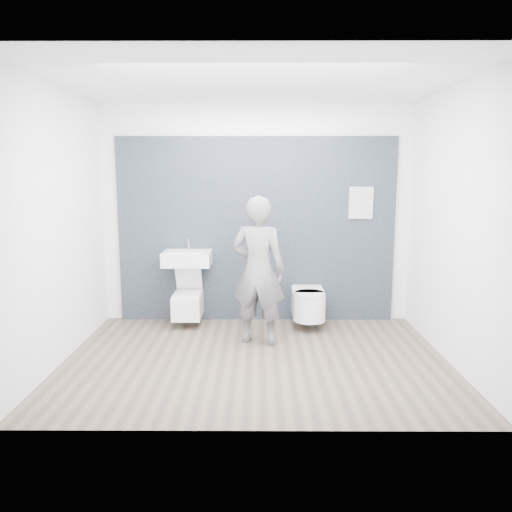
{
  "coord_description": "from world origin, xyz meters",
  "views": [
    {
      "loc": [
        0.03,
        -5.01,
        1.92
      ],
      "look_at": [
        0.0,
        0.6,
        1.0
      ],
      "focal_mm": 35.0,
      "sensor_mm": 36.0,
      "label": 1
    }
  ],
  "objects_px": {
    "toilet_rounded": "(308,304)",
    "visitor": "(258,271)",
    "washbasin": "(187,258)",
    "toilet_square": "(188,303)"
  },
  "relations": [
    {
      "from": "toilet_square",
      "to": "toilet_rounded",
      "type": "distance_m",
      "value": 1.54
    },
    {
      "from": "washbasin",
      "to": "visitor",
      "type": "distance_m",
      "value": 1.14
    },
    {
      "from": "toilet_rounded",
      "to": "visitor",
      "type": "height_order",
      "value": "visitor"
    },
    {
      "from": "toilet_rounded",
      "to": "washbasin",
      "type": "bearing_deg",
      "value": 175.79
    },
    {
      "from": "washbasin",
      "to": "toilet_rounded",
      "type": "relative_size",
      "value": 0.9
    },
    {
      "from": "toilet_rounded",
      "to": "visitor",
      "type": "xyz_separation_m",
      "value": [
        -0.63,
        -0.58,
        0.54
      ]
    },
    {
      "from": "toilet_square",
      "to": "toilet_rounded",
      "type": "xyz_separation_m",
      "value": [
        1.54,
        -0.09,
        0.02
      ]
    },
    {
      "from": "toilet_rounded",
      "to": "visitor",
      "type": "relative_size",
      "value": 0.4
    },
    {
      "from": "visitor",
      "to": "toilet_rounded",
      "type": "bearing_deg",
      "value": -122.43
    },
    {
      "from": "visitor",
      "to": "washbasin",
      "type": "bearing_deg",
      "value": -22.62
    }
  ]
}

